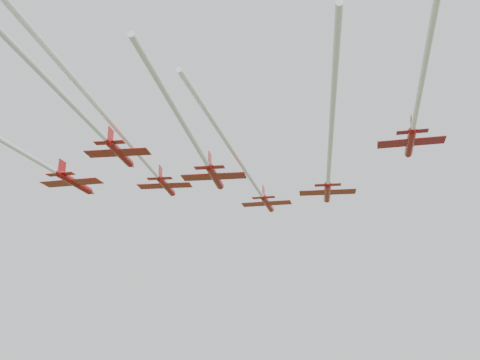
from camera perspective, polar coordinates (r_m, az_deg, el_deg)
The scene contains 7 objects.
jet_lead at distance 93.69m, azimuth 1.40°, elevation -0.20°, with size 23.69×57.65×2.94m.
jet_row2_left at distance 83.81m, azimuth -10.52°, elevation 2.43°, with size 28.55×56.18×2.89m.
jet_row2_right at distance 78.83m, azimuth 9.48°, elevation 1.58°, with size 26.72×53.37×2.82m.
jet_row3_left at distance 79.71m, azimuth -21.36°, elevation 2.25°, with size 20.92×50.86×2.90m.
jet_row3_mid at distance 74.49m, azimuth -3.93°, elevation 2.44°, with size 21.34×42.01×2.95m.
jet_row3_right at distance 72.96m, azimuth 18.16°, elevation 6.32°, with size 17.86×42.77×2.81m.
jet_row4_left at distance 61.16m, azimuth -17.97°, elevation 8.16°, with size 28.39×57.34×2.63m.
Camera 1 is at (42.48, -67.42, 32.33)m, focal length 40.00 mm.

